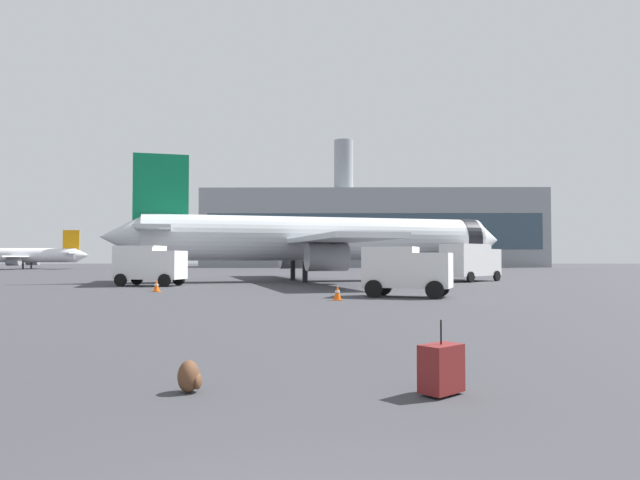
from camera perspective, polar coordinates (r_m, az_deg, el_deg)
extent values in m
cylinder|color=silver|center=(49.32, 0.11, 0.13)|extent=(29.92, 11.70, 3.80)
cone|color=silver|center=(55.72, 16.43, -0.02)|extent=(3.28, 4.12, 3.61)
cone|color=silver|center=(47.82, -19.49, 0.30)|extent=(4.00, 4.15, 3.42)
cylinder|color=black|center=(54.61, 14.45, 0.00)|extent=(2.39, 4.11, 3.88)
cube|color=silver|center=(56.86, -2.94, -0.43)|extent=(8.91, 16.70, 0.36)
cube|color=silver|center=(41.34, 1.62, 0.10)|extent=(8.91, 16.70, 0.36)
cylinder|color=gray|center=(54.40, -2.40, -1.73)|extent=(3.67, 2.98, 2.20)
cylinder|color=gray|center=(43.72, 0.69, -1.71)|extent=(3.67, 2.98, 2.20)
cube|color=#0C7247|center=(47.93, -15.74, 4.57)|extent=(4.34, 1.53, 6.40)
cube|color=silver|center=(50.90, -16.27, 0.82)|extent=(4.11, 6.48, 0.24)
cube|color=silver|center=(44.51, -16.48, 1.19)|extent=(4.11, 6.48, 0.24)
cylinder|color=black|center=(53.65, 12.61, -2.97)|extent=(0.36, 0.36, 1.80)
cylinder|color=black|center=(51.17, -2.75, -3.07)|extent=(0.44, 0.44, 1.80)
cylinder|color=black|center=(46.49, -1.52, -3.20)|extent=(0.44, 0.44, 1.80)
cylinder|color=white|center=(116.10, -28.03, -1.37)|extent=(20.43, 3.87, 2.57)
cone|color=white|center=(111.80, -22.80, -1.43)|extent=(2.31, 2.45, 2.31)
cube|color=white|center=(110.92, -28.90, -1.45)|extent=(3.94, 11.02, 0.24)
cube|color=white|center=(120.75, -26.65, -1.50)|extent=(3.94, 11.02, 0.24)
cylinder|color=gray|center=(112.45, -28.53, -1.91)|extent=(2.26, 1.63, 1.49)
cylinder|color=gray|center=(119.21, -26.98, -1.91)|extent=(2.26, 1.63, 1.49)
cube|color=orange|center=(112.57, -23.79, -0.18)|extent=(2.99, 0.43, 4.33)
cube|color=white|center=(110.39, -24.04, -1.20)|extent=(2.02, 4.17, 0.16)
cube|color=white|center=(114.44, -23.26, -1.23)|extent=(2.02, 4.17, 0.16)
cylinder|color=black|center=(114.06, -27.77, -2.32)|extent=(0.30, 0.30, 1.22)
cylinder|color=black|center=(117.02, -27.10, -2.31)|extent=(0.30, 0.30, 1.22)
cube|color=white|center=(42.00, -14.86, -2.45)|extent=(2.05, 2.47, 2.04)
cube|color=#1E232D|center=(41.69, -13.97, -1.80)|extent=(0.44, 1.96, 0.84)
cube|color=white|center=(43.11, -17.72, -2.16)|extent=(3.47, 2.73, 2.40)
cylinder|color=black|center=(43.01, -14.05, -3.86)|extent=(0.92, 0.38, 0.90)
cylinder|color=black|center=(40.95, -15.42, -3.95)|extent=(0.92, 0.38, 0.90)
cylinder|color=black|center=(44.55, -17.97, -3.75)|extent=(0.92, 0.38, 0.90)
cylinder|color=black|center=(42.55, -19.48, -3.83)|extent=(0.92, 0.38, 0.90)
cube|color=white|center=(52.28, 16.23, -2.16)|extent=(2.88, 2.89, 2.29)
cube|color=#1E232D|center=(52.90, 16.62, -1.57)|extent=(1.56, 1.61, 0.95)
cube|color=white|center=(49.72, 14.47, -1.96)|extent=(4.78, 4.73, 2.70)
cylinder|color=black|center=(52.90, 15.04, -3.46)|extent=(0.80, 0.78, 0.90)
cylinder|color=black|center=(51.63, 17.41, -3.48)|extent=(0.80, 0.78, 0.90)
cylinder|color=black|center=(49.38, 12.47, -3.60)|extent=(0.80, 0.78, 0.90)
cylinder|color=black|center=(48.01, 14.94, -3.63)|extent=(0.80, 0.78, 0.90)
cube|color=white|center=(29.36, 11.35, -3.01)|extent=(2.33, 2.47, 1.78)
cube|color=#1E232D|center=(29.24, 12.80, -2.19)|extent=(0.68, 1.72, 0.74)
cube|color=white|center=(29.77, 7.16, -2.72)|extent=(3.16, 2.77, 2.10)
cylinder|color=black|center=(30.39, 12.08, -4.74)|extent=(0.92, 0.51, 0.90)
cylinder|color=black|center=(28.32, 11.48, -4.96)|extent=(0.92, 0.51, 0.90)
cylinder|color=black|center=(30.98, 6.42, -4.71)|extent=(0.92, 0.51, 0.90)
cylinder|color=black|center=(28.95, 5.42, -4.92)|extent=(0.92, 0.51, 0.90)
cube|color=#F2590C|center=(27.07, 1.77, -6.05)|extent=(0.44, 0.44, 0.04)
cone|color=#F2590C|center=(27.04, 1.77, -5.29)|extent=(0.36, 0.36, 0.68)
cylinder|color=white|center=(27.04, 1.77, -5.22)|extent=(0.23, 0.23, 0.10)
cube|color=#F2590C|center=(35.25, -16.17, -5.00)|extent=(0.44, 0.44, 0.04)
cone|color=#F2590C|center=(35.23, -16.17, -4.41)|extent=(0.36, 0.36, 0.68)
cylinder|color=white|center=(35.23, -16.17, -4.35)|extent=(0.23, 0.23, 0.10)
cube|color=#F2590C|center=(52.99, 11.89, -3.94)|extent=(0.44, 0.44, 0.04)
cone|color=#F2590C|center=(52.97, 11.89, -3.52)|extent=(0.36, 0.36, 0.74)
cylinder|color=white|center=(52.97, 11.89, -3.48)|extent=(0.23, 0.23, 0.10)
cube|color=maroon|center=(8.71, 12.13, -12.53)|extent=(0.74, 0.73, 0.70)
cylinder|color=black|center=(8.63, 12.11, -9.07)|extent=(0.02, 0.02, 0.36)
cylinder|color=black|center=(8.96, 13.01, -14.50)|extent=(0.08, 0.08, 0.08)
cylinder|color=black|center=(8.61, 11.24, -15.05)|extent=(0.08, 0.08, 0.08)
ellipsoid|color=brown|center=(8.93, -13.12, -13.24)|extent=(0.32, 0.40, 0.48)
ellipsoid|color=brown|center=(8.91, -12.23, -13.74)|extent=(0.12, 0.28, 0.24)
cube|color=gray|center=(130.95, 5.17, 1.09)|extent=(76.14, 17.05, 17.32)
cube|color=#334756|center=(122.37, 5.48, 0.89)|extent=(72.34, 0.10, 7.79)
cylinder|color=gray|center=(132.18, 2.40, 7.45)|extent=(4.40, 4.40, 12.00)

